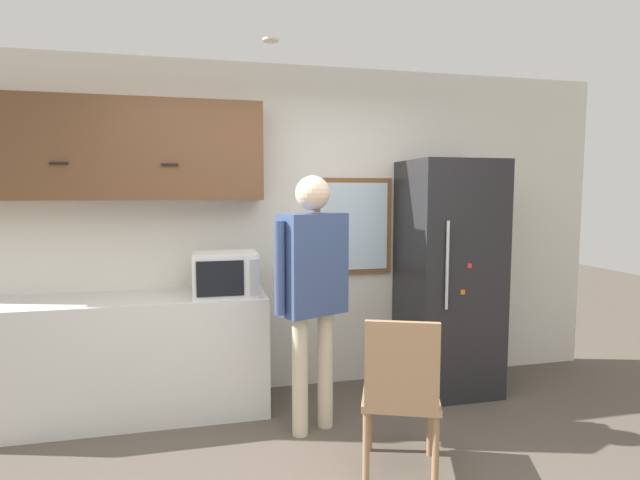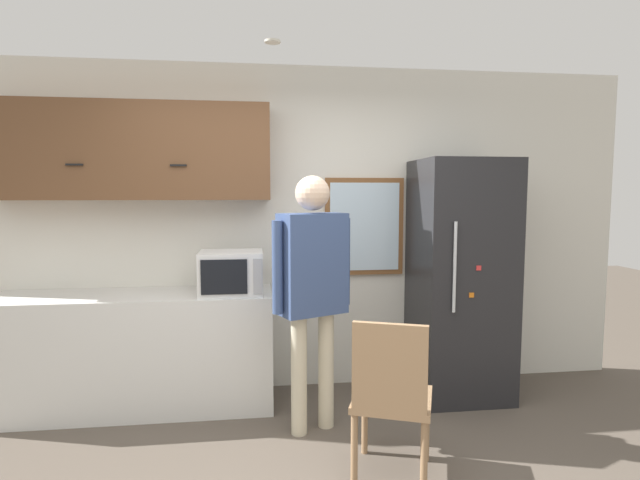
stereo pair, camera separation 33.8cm
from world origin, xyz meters
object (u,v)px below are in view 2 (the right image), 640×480
object	(u,v)px
person	(313,276)
microwave	(231,273)
chair	(391,392)
refrigerator	(460,279)

from	to	relation	value
person	microwave	bearing A→B (deg)	117.79
person	chair	distance (m)	0.96
microwave	person	bearing A→B (deg)	-38.76
refrigerator	microwave	bearing A→B (deg)	-179.24
microwave	refrigerator	world-z (taller)	refrigerator
microwave	refrigerator	bearing A→B (deg)	0.76
microwave	person	xyz separation A→B (m)	(0.57, -0.46, 0.04)
microwave	chair	distance (m)	1.57
person	chair	size ratio (longest dim) A/B	1.85
person	refrigerator	bearing A→B (deg)	-2.58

